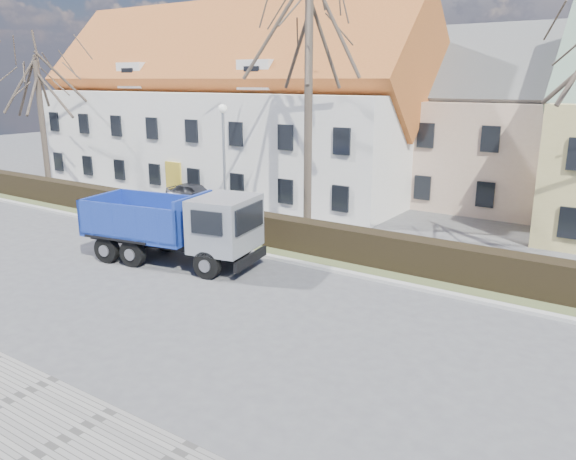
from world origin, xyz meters
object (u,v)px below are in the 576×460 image
Objects in this scene: dump_truck at (166,225)px; parked_car_a at (194,193)px; streetlight at (224,168)px; cart_frame at (192,239)px.

dump_truck is 2.10× the size of parked_car_a.
parked_car_a is at bearing 117.50° from dump_truck.
streetlight reaches higher than parked_car_a.
streetlight is (-1.19, 4.97, 1.52)m from dump_truck.
cart_frame is 0.22× the size of parked_car_a.
streetlight is at bearing -128.79° from parked_car_a.
cart_frame is (0.66, -3.00, -2.63)m from streetlight.
streetlight is at bearing 93.33° from dump_truck.
streetlight is 1.72× the size of parked_car_a.
cart_frame is at bearing 95.08° from dump_truck.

